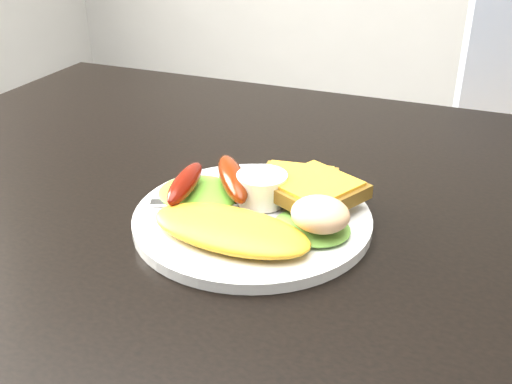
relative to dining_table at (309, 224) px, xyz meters
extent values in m
cube|color=black|center=(0.00, 0.00, 0.00)|extent=(1.20, 0.80, 0.04)
cylinder|color=white|center=(-0.05, -0.05, 0.03)|extent=(0.25, 0.25, 0.01)
ellipsoid|color=#4AA31F|center=(-0.11, -0.04, 0.04)|extent=(0.11, 0.11, 0.01)
ellipsoid|color=#4A8B25|center=(0.02, -0.06, 0.04)|extent=(0.10, 0.10, 0.01)
ellipsoid|color=yellow|center=(-0.05, -0.11, 0.04)|extent=(0.17, 0.09, 0.02)
ellipsoid|color=maroon|center=(-0.12, -0.05, 0.05)|extent=(0.04, 0.10, 0.02)
ellipsoid|color=maroon|center=(-0.08, -0.02, 0.05)|extent=(0.08, 0.11, 0.03)
cylinder|color=white|center=(-0.05, -0.03, 0.05)|extent=(0.07, 0.07, 0.03)
cube|color=olive|center=(-0.02, 0.01, 0.04)|extent=(0.09, 0.09, 0.01)
cube|color=olive|center=(0.01, -0.02, 0.05)|extent=(0.11, 0.11, 0.01)
ellipsoid|color=#F8EBB7|center=(0.03, -0.07, 0.06)|extent=(0.07, 0.07, 0.03)
cube|color=#ADAFB7|center=(-0.09, -0.05, 0.03)|extent=(0.14, 0.07, 0.00)
camera|label=1|loc=(0.16, -0.55, 0.33)|focal=42.00mm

